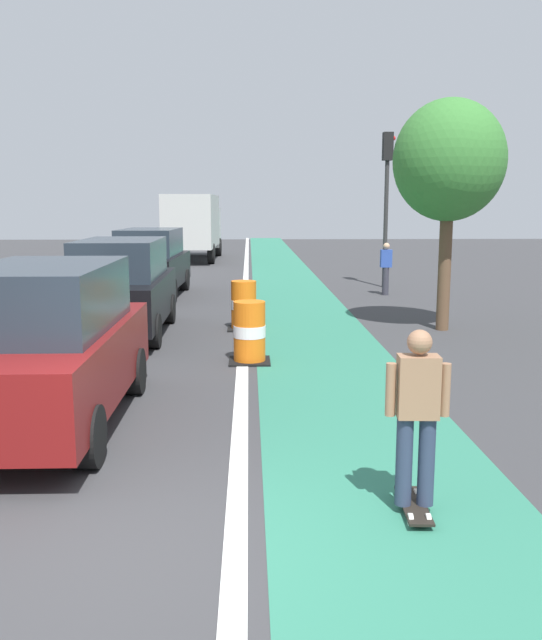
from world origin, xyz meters
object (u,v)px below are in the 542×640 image
(parked_suv_second, at_px, (122,287))
(delivery_truck_down_block, at_px, (194,223))
(parked_suv_nearest, at_px, (46,345))
(traffic_barrel_front, at_px, (249,333))
(parked_suv_third, at_px, (151,262))
(street_tree_sidewalk, at_px, (449,162))
(skateboarder_on_lane, at_px, (417,416))
(pedestrian_crossing, at_px, (386,267))
(traffic_light_corner, at_px, (387,182))
(traffic_barrel_mid, at_px, (244,306))

(parked_suv_second, distance_m, delivery_truck_down_block, 19.96)
(parked_suv_nearest, relative_size, traffic_barrel_front, 4.23)
(parked_suv_second, height_order, parked_suv_third, same)
(parked_suv_second, relative_size, delivery_truck_down_block, 0.60)
(parked_suv_second, bearing_deg, delivery_truck_down_block, 90.14)
(parked_suv_nearest, xyz_separation_m, street_tree_sidewalk, (6.84, 6.43, 2.63))
(skateboarder_on_lane, height_order, pedestrian_crossing, skateboarder_on_lane)
(skateboarder_on_lane, bearing_deg, traffic_light_corner, 79.66)
(parked_suv_second, xyz_separation_m, traffic_barrel_front, (2.71, -2.67, -0.50))
(traffic_barrel_mid, xyz_separation_m, traffic_light_corner, (4.71, 7.76, 2.97))
(skateboarder_on_lane, height_order, parked_suv_third, parked_suv_third)
(traffic_light_corner, bearing_deg, delivery_truck_down_block, 122.29)
(parked_suv_third, bearing_deg, pedestrian_crossing, -0.25)
(traffic_light_corner, bearing_deg, street_tree_sidewalk, -91.99)
(parked_suv_nearest, bearing_deg, street_tree_sidewalk, 43.22)
(traffic_barrel_mid, bearing_deg, street_tree_sidewalk, -2.57)
(skateboarder_on_lane, relative_size, pedestrian_crossing, 1.05)
(parked_suv_second, height_order, traffic_barrel_mid, parked_suv_second)
(parked_suv_nearest, distance_m, parked_suv_second, 6.07)
(parked_suv_second, distance_m, pedestrian_crossing, 9.35)
(parked_suv_third, relative_size, traffic_light_corner, 0.92)
(pedestrian_crossing, xyz_separation_m, street_tree_sidewalk, (0.09, -5.92, 2.80))
(skateboarder_on_lane, distance_m, traffic_barrel_front, 6.19)
(parked_suv_nearest, xyz_separation_m, pedestrian_crossing, (6.75, 12.35, -0.17))
(traffic_light_corner, bearing_deg, parked_suv_second, -131.21)
(traffic_barrel_mid, xyz_separation_m, pedestrian_crossing, (4.34, 5.72, 0.33))
(skateboarder_on_lane, xyz_separation_m, parked_suv_third, (-4.48, 14.99, 0.12))
(parked_suv_second, xyz_separation_m, pedestrian_crossing, (6.92, 6.29, -0.17))
(traffic_barrel_mid, height_order, pedestrian_crossing, pedestrian_crossing)
(street_tree_sidewalk, bearing_deg, parked_suv_second, -177.03)
(parked_suv_second, height_order, delivery_truck_down_block, delivery_truck_down_block)
(traffic_barrel_front, relative_size, pedestrian_crossing, 0.68)
(skateboarder_on_lane, distance_m, delivery_truck_down_block, 28.95)
(parked_suv_nearest, relative_size, parked_suv_second, 1.00)
(parked_suv_second, bearing_deg, traffic_light_corner, 48.79)
(delivery_truck_down_block, bearing_deg, traffic_barrel_front, -83.04)
(traffic_barrel_front, bearing_deg, parked_suv_second, 135.41)
(parked_suv_second, bearing_deg, street_tree_sidewalk, 2.97)
(skateboarder_on_lane, bearing_deg, traffic_barrel_front, 103.86)
(delivery_truck_down_block, bearing_deg, traffic_barrel_mid, -82.26)
(parked_suv_third, height_order, traffic_light_corner, traffic_light_corner)
(traffic_light_corner, bearing_deg, traffic_barrel_mid, -121.23)
(traffic_barrel_mid, bearing_deg, delivery_truck_down_block, 97.74)
(delivery_truck_down_block, bearing_deg, parked_suv_third, -91.00)
(delivery_truck_down_block, height_order, street_tree_sidewalk, street_tree_sidewalk)
(skateboarder_on_lane, relative_size, traffic_light_corner, 0.33)
(skateboarder_on_lane, xyz_separation_m, parked_suv_nearest, (-4.02, 2.61, 0.12))
(parked_suv_third, bearing_deg, street_tree_sidewalk, -39.20)
(street_tree_sidewalk, bearing_deg, parked_suv_third, 140.80)
(parked_suv_third, relative_size, pedestrian_crossing, 2.90)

